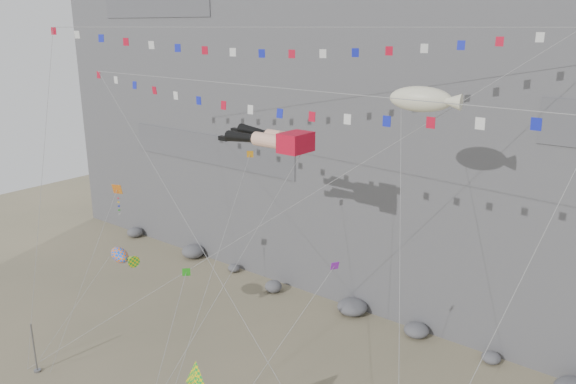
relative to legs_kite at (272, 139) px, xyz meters
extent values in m
cube|color=slate|center=(0.63, 24.89, 8.20)|extent=(80.00, 28.00, 50.00)
cylinder|color=gray|center=(-12.75, -11.36, -14.88)|extent=(0.12, 0.12, 3.84)
cube|color=red|center=(1.93, -0.01, 0.02)|extent=(1.56, 2.13, 1.24)
cylinder|color=#FFBD9F|center=(0.11, -0.61, 0.02)|extent=(2.12, 0.95, 0.92)
sphere|color=black|center=(-0.95, -0.59, 0.02)|extent=(0.84, 0.84, 0.84)
cone|color=black|center=(-2.19, -0.57, -0.06)|extent=(2.53, 0.80, 0.86)
cube|color=black|center=(-3.87, -0.55, -0.34)|extent=(0.82, 0.38, 0.31)
cylinder|color=#FFBD9F|center=(0.12, 0.64, 0.02)|extent=(2.12, 0.95, 0.92)
sphere|color=black|center=(-0.93, 0.65, 0.02)|extent=(0.84, 0.84, 0.84)
cone|color=black|center=(-2.17, 0.67, 0.13)|extent=(2.54, 0.80, 0.92)
cube|color=black|center=(-3.85, 0.69, 0.04)|extent=(0.82, 0.38, 0.31)
cylinder|color=gray|center=(1.54, -8.09, -8.37)|extent=(0.03, 0.03, 23.31)
cylinder|color=gray|center=(-7.22, -5.04, -4.86)|extent=(0.03, 0.03, 30.02)
cube|color=gray|center=(-13.54, -11.68, -16.75)|extent=(0.16, 0.16, 0.10)
cylinder|color=gray|center=(7.76, -5.80, -6.54)|extent=(0.03, 0.03, 25.07)
cylinder|color=gray|center=(-11.73, -7.52, -10.65)|extent=(0.03, 0.03, 13.94)
cube|color=gray|center=(-11.88, -10.88, -16.75)|extent=(0.16, 0.16, 0.10)
cylinder|color=gray|center=(-12.34, -7.81, -13.01)|extent=(0.03, 0.03, 9.85)
cube|color=gray|center=(-14.06, -10.50, -16.75)|extent=(0.16, 0.16, 0.10)
cylinder|color=gray|center=(11.98, -3.38, -6.83)|extent=(0.03, 0.03, 23.38)
cylinder|color=gray|center=(-0.78, -5.83, -9.09)|extent=(0.03, 0.03, 20.11)
cylinder|color=gray|center=(5.46, -7.69, -11.17)|extent=(0.03, 0.03, 14.19)
cylinder|color=gray|center=(-0.35, -9.98, -12.09)|extent=(0.03, 0.03, 11.47)
camera|label=1|loc=(23.09, -27.88, 7.07)|focal=35.00mm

